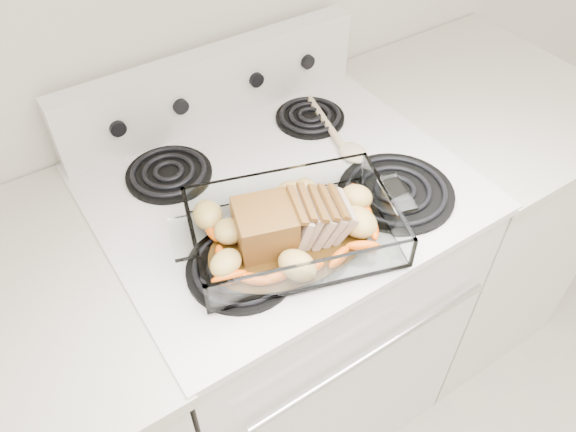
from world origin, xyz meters
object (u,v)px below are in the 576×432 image
electric_range (282,305)px  pork_roast (284,226)px  baking_dish (294,232)px  counter_right (455,214)px

electric_range → pork_roast: electric_range is taller
baking_dish → electric_range: bearing=83.5°
counter_right → pork_roast: size_ratio=4.16×
counter_right → baking_dish: baking_dish is taller
electric_range → counter_right: electric_range is taller
baking_dish → pork_roast: pork_roast is taller
electric_range → pork_roast: (-0.09, -0.16, 0.51)m
electric_range → baking_dish: 0.51m
baking_dish → pork_roast: bearing=-162.6°
counter_right → pork_roast: bearing=-168.4°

